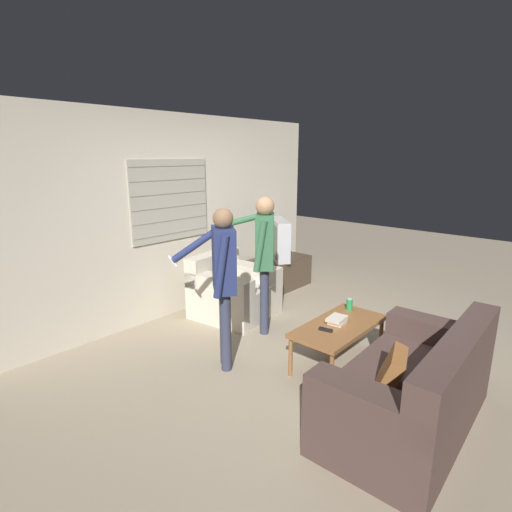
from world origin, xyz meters
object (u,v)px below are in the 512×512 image
soda_can (349,304)px  spare_remote (326,330)px  couch_blue (413,389)px  coffee_table (339,328)px  person_right_standing (264,248)px  book_stack (337,320)px  armchair_beige (232,291)px  tv (279,239)px  person_left_standing (223,271)px

soda_can → spare_remote: soda_can is taller
couch_blue → coffee_table: (0.46, 0.91, 0.07)m
person_right_standing → book_stack: 1.18m
soda_can → person_right_standing: bearing=107.7°
armchair_beige → soda_can: bearing=88.5°
tv → spare_remote: bearing=-1.1°
armchair_beige → spare_remote: armchair_beige is taller
person_right_standing → soda_can: size_ratio=12.69×
coffee_table → soda_can: bearing=16.1°
soda_can → spare_remote: bearing=-171.0°
soda_can → couch_blue: bearing=-129.9°
person_left_standing → tv: bearing=-24.7°
soda_can → tv: bearing=59.3°
tv → book_stack: tv is taller
person_right_standing → soda_can: 1.13m
coffee_table → tv: (1.50, 1.96, 0.39)m
coffee_table → person_left_standing: bearing=133.7°
person_left_standing → couch_blue: bearing=-130.6°
tv → person_right_standing: size_ratio=0.44×
book_stack → soda_can: bearing=12.2°
coffee_table → tv: size_ratio=1.50×
tv → spare_remote: 2.61m
person_right_standing → soda_can: bearing=-111.0°
person_right_standing → spare_remote: 1.24m
person_right_standing → spare_remote: size_ratio=11.80×
tv → person_left_standing: size_ratio=0.45×
coffee_table → book_stack: (0.00, 0.03, 0.08)m
person_right_standing → soda_can: person_right_standing is taller
couch_blue → spare_remote: bearing=74.3°
tv → book_stack: (-1.49, -1.93, -0.31)m
coffee_table → book_stack: book_stack is taller
book_stack → person_right_standing: bearing=84.8°
person_left_standing → spare_remote: bearing=-106.2°
couch_blue → person_left_standing: bearing=99.1°
armchair_beige → book_stack: 1.69m
coffee_table → person_right_standing: size_ratio=0.66×
armchair_beige → spare_remote: size_ratio=7.62×
armchair_beige → person_left_standing: bearing=33.4°
armchair_beige → person_right_standing: person_right_standing is taller
coffee_table → person_right_standing: bearing=84.7°
person_left_standing → soda_can: (1.18, -0.70, -0.49)m
couch_blue → person_left_standing: size_ratio=1.04×
couch_blue → person_right_standing: 2.17m
person_right_standing → soda_can: (0.30, -0.95, -0.52)m
armchair_beige → person_right_standing: (-0.11, -0.64, 0.70)m
armchair_beige → person_left_standing: size_ratio=0.65×
book_stack → armchair_beige: bearing=83.0°
tv → person_right_standing: bearing=-17.1°
person_left_standing → book_stack: person_left_standing is taller
couch_blue → person_right_standing: bearing=72.8°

